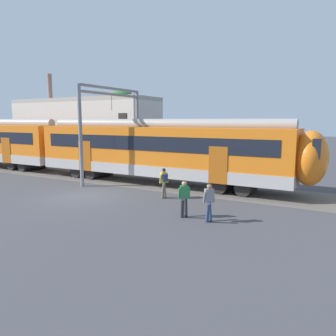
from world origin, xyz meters
name	(u,v)px	position (x,y,z in m)	size (l,w,h in m)	color
ground_plane	(85,196)	(0.00, 0.00, 0.00)	(160.00, 160.00, 0.00)	#424247
track_bed	(44,171)	(-9.46, 5.28, 0.01)	(80.00, 4.40, 0.01)	#605951
commuter_train	(64,145)	(-6.98, 5.27, 2.25)	(38.05, 3.07, 4.73)	#B2ADA8
pedestrian_yellow	(164,180)	(4.11, 1.83, 0.99)	(0.53, 0.67, 1.67)	#6B6051
pedestrian_green	(184,195)	(6.64, -0.82, 0.99)	(0.50, 0.71, 1.67)	#28282D
pedestrian_grey	(209,200)	(7.85, -0.93, 0.96)	(0.46, 0.70, 1.67)	navy
catenary_gantry	(112,119)	(-2.12, 5.28, 4.31)	(0.24, 6.64, 6.53)	gray
background_building	(84,130)	(-11.40, 12.32, 3.21)	(15.98, 5.00, 9.20)	beige
street_tree_left	(122,105)	(-11.24, 18.66, 6.01)	(3.57, 3.57, 7.84)	brown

